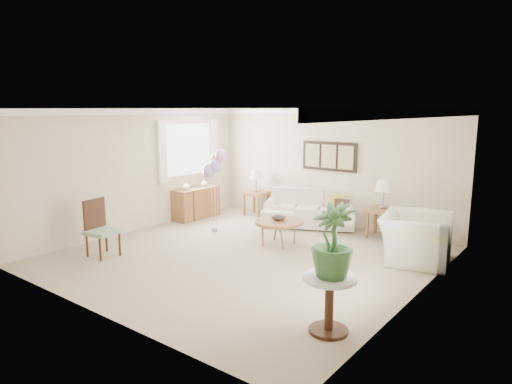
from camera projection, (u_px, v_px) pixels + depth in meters
ground_plane at (247, 256)px, 8.18m from camera, size 6.00×6.00×0.00m
room_shell at (245, 165)px, 8.02m from camera, size 6.04×6.04×2.60m
wall_art_triptych at (329, 156)px, 10.21m from camera, size 1.35×0.06×0.65m
sofa at (310, 212)px, 10.20m from camera, size 2.55×1.61×0.82m
end_table_left at (256, 195)px, 11.23m from camera, size 0.55×0.50×0.60m
end_table_right at (382, 213)px, 9.24m from camera, size 0.56×0.51×0.62m
lamp_left at (256, 175)px, 11.14m from camera, size 0.30×0.30×0.53m
lamp_right at (384, 186)px, 9.15m from camera, size 0.34×0.34×0.59m
coffee_table at (279, 223)px, 8.77m from camera, size 0.95×0.95×0.48m
decor_bowl at (279, 218)px, 8.80m from camera, size 0.29×0.29×0.07m
armchair at (416, 238)px, 7.84m from camera, size 1.33×1.46×0.82m
side_table at (330, 290)px, 5.29m from camera, size 0.64×0.64×0.69m
potted_plant at (332, 241)px, 5.17m from camera, size 0.54×0.54×0.86m
accent_chair at (100, 227)px, 8.11m from camera, size 0.57×0.57×1.02m
credenza at (196, 203)px, 10.94m from camera, size 0.46×1.20×0.74m
vase_white at (186, 186)px, 10.58m from camera, size 0.22×0.22×0.19m
vase_sage at (204, 183)px, 11.05m from camera, size 0.22×0.22×0.17m
balloon_cluster at (214, 166)px, 9.53m from camera, size 0.49×0.47×1.79m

